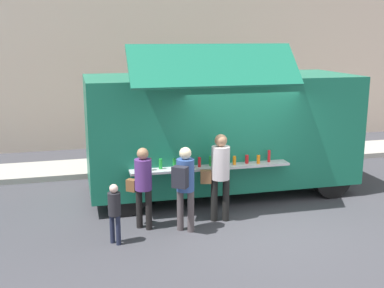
{
  "coord_description": "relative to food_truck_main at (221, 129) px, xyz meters",
  "views": [
    {
      "loc": [
        -3.56,
        -8.34,
        3.68
      ],
      "look_at": [
        -0.91,
        1.71,
        1.3
      ],
      "focal_mm": 44.7,
      "sensor_mm": 36.0,
      "label": 1
    }
  ],
  "objects": [
    {
      "name": "ground_plane",
      "position": [
        0.11,
        -2.09,
        -1.53
      ],
      "size": [
        60.0,
        60.0,
        0.0
      ],
      "primitive_type": "plane",
      "color": "#38383D"
    },
    {
      "name": "curb_strip",
      "position": [
        -4.0,
        2.62,
        -1.45
      ],
      "size": [
        28.0,
        1.6,
        0.15
      ],
      "primitive_type": "cube",
      "color": "#9E998E",
      "rests_on": "ground"
    },
    {
      "name": "building_behind",
      "position": [
        -3.0,
        6.52,
        2.45
      ],
      "size": [
        32.0,
        2.4,
        7.95
      ],
      "primitive_type": "cube",
      "color": "beige",
      "rests_on": "ground"
    },
    {
      "name": "food_truck_main",
      "position": [
        0.0,
        0.0,
        0.0
      ],
      "size": [
        6.18,
        3.2,
        3.51
      ],
      "rotation": [
        0.0,
        0.0,
        -0.01
      ],
      "color": "#186C50",
      "rests_on": "ground"
    },
    {
      "name": "trash_bin",
      "position": [
        3.87,
        2.32,
        -1.09
      ],
      "size": [
        0.6,
        0.6,
        0.87
      ],
      "primitive_type": "cylinder",
      "color": "#306235",
      "rests_on": "ground"
    },
    {
      "name": "customer_front_ordering",
      "position": [
        -0.6,
        -1.76,
        -0.46
      ],
      "size": [
        0.59,
        0.36,
        1.79
      ],
      "rotation": [
        0.0,
        0.0,
        1.35
      ],
      "color": "black",
      "rests_on": "ground"
    },
    {
      "name": "customer_mid_with_backpack",
      "position": [
        -1.41,
        -2.12,
        -0.52
      ],
      "size": [
        0.48,
        0.53,
        1.65
      ],
      "rotation": [
        0.0,
        0.0,
        0.94
      ],
      "color": "#4C4345",
      "rests_on": "ground"
    },
    {
      "name": "customer_rear_waiting",
      "position": [
        -2.14,
        -1.77,
        -0.57
      ],
      "size": [
        0.48,
        0.45,
        1.61
      ],
      "rotation": [
        0.0,
        0.0,
        0.87
      ],
      "color": "black",
      "rests_on": "ground"
    },
    {
      "name": "child_near_queue",
      "position": [
        -2.75,
        -2.34,
        -0.86
      ],
      "size": [
        0.23,
        0.23,
        1.12
      ],
      "rotation": [
        0.0,
        0.0,
        0.71
      ],
      "color": "#1D2237",
      "rests_on": "ground"
    }
  ]
}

